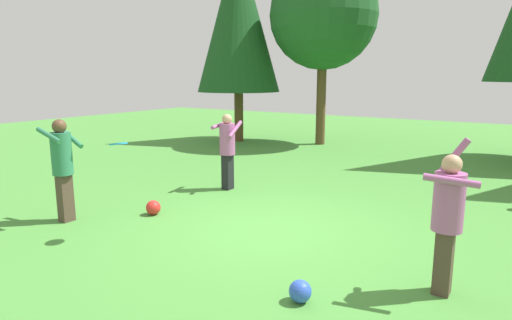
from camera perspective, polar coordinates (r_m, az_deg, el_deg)
The scene contains 9 objects.
ground_plane at distance 7.32m, azimuth 1.64°, elevation -9.03°, with size 40.00×40.00×0.00m, color #478C38.
person_thrower at distance 5.44m, azimuth 23.54°, elevation -6.24°, with size 0.58×0.56×1.81m.
person_catcher at distance 8.17m, azimuth -23.76°, elevation -0.15°, with size 0.61×0.50×1.77m.
person_bystander at distance 9.65m, azimuth -3.73°, elevation 1.93°, with size 0.55×0.62×1.67m.
frisbee at distance 6.88m, azimuth -17.37°, elevation 2.02°, with size 0.34×0.34×0.07m.
ball_blue at distance 5.15m, azimuth 5.73°, elevation -16.52°, with size 0.26×0.26×0.26m, color blue.
ball_red at distance 8.25m, azimuth -13.13°, elevation -6.01°, with size 0.27×0.27×0.27m, color red.
tree_far_left at distance 16.90m, azimuth -2.33°, elevation 18.04°, with size 3.07×3.07×7.33m.
tree_left at distance 16.30m, azimuth 8.71°, elevation 17.95°, with size 3.75×3.75×6.41m.
Camera 1 is at (3.53, -5.90, 2.50)m, focal length 30.96 mm.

